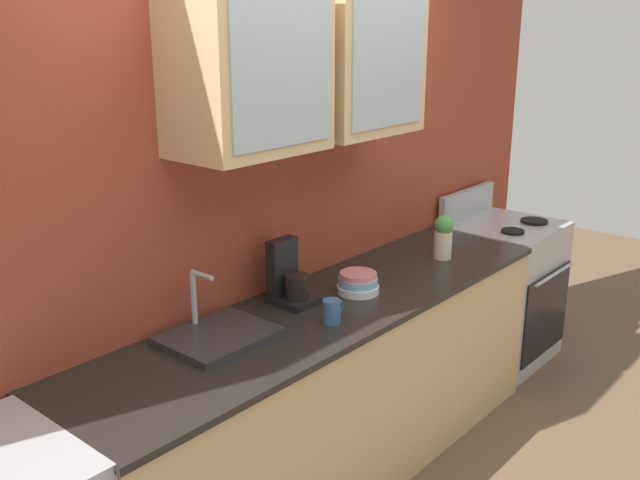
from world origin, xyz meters
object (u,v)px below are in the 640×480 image
stove_range (501,290)px  sink_faucet (218,334)px  coffee_maker (289,279)px  bowl_stack (358,283)px  vase (443,236)px  cup_near_sink (332,311)px

stove_range → sink_faucet: 2.35m
coffee_maker → bowl_stack: bearing=-30.2°
stove_range → vase: 1.01m
bowl_stack → vase: 0.70m
bowl_stack → coffee_maker: bearing=149.8°
sink_faucet → cup_near_sink: sink_faucet is taller
stove_range → coffee_maker: size_ratio=3.72×
stove_range → vase: (-0.83, -0.04, 0.57)m
sink_faucet → cup_near_sink: bearing=-29.4°
stove_range → vase: bearing=-177.1°
sink_faucet → vase: sink_faucet is taller
sink_faucet → coffee_maker: size_ratio=1.48×
sink_faucet → cup_near_sink: 0.49m
sink_faucet → cup_near_sink: (0.43, -0.24, 0.03)m
bowl_stack → vase: (0.70, -0.03, 0.08)m
vase → coffee_maker: bearing=168.3°
bowl_stack → cup_near_sink: bearing=-159.8°
stove_range → bowl_stack: (-1.53, -0.01, 0.49)m
coffee_maker → stove_range: bearing=-5.1°
stove_range → sink_faucet: sink_faucet is taller
sink_faucet → coffee_maker: (0.48, 0.06, 0.09)m
stove_range → cup_near_sink: 1.94m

